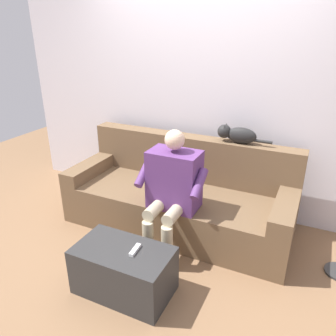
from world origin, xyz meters
TOP-DOWN VIEW (x-y plane):
  - ground_plane at (0.00, 0.60)m, footprint 8.00×8.00m
  - back_wall at (0.00, -0.69)m, footprint 4.50×0.06m
  - couch at (0.00, -0.16)m, footprint 2.27×0.88m
  - coffee_table at (0.00, 0.93)m, footprint 0.75×0.43m
  - person_solo_seated at (-0.10, 0.26)m, footprint 0.60×0.53m
  - cat_on_backrest at (-0.46, -0.44)m, footprint 0.53×0.13m
  - remote_white at (-0.09, 0.91)m, footprint 0.05×0.14m

SIDE VIEW (x-z plane):
  - ground_plane at x=0.00m, z-range 0.00..0.00m
  - coffee_table at x=0.00m, z-range 0.00..0.39m
  - couch at x=0.00m, z-range -0.14..0.74m
  - remote_white at x=-0.09m, z-range 0.39..0.41m
  - person_solo_seated at x=-0.10m, z-range 0.07..1.21m
  - cat_on_backrest at x=-0.46m, z-range 0.88..1.05m
  - back_wall at x=0.00m, z-range 0.00..2.74m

